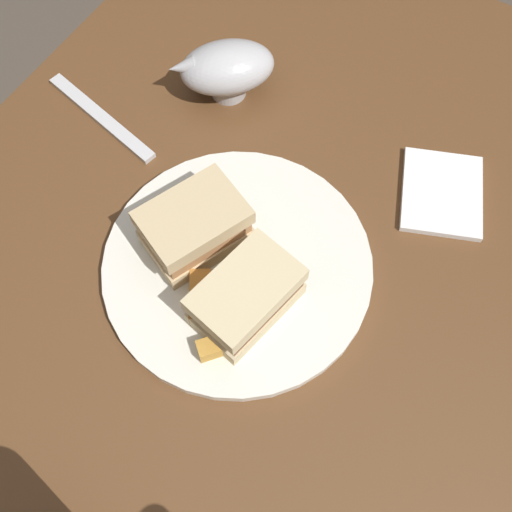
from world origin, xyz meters
The scene contains 12 objects.
ground_plane centered at (0.00, 0.00, 0.00)m, with size 6.00×6.00×0.00m, color #4C4238.
dining_table centered at (0.00, 0.00, 0.35)m, with size 1.02×0.81×0.70m, color brown.
plate centered at (-0.02, 0.03, 0.71)m, with size 0.29×0.29×0.01m, color silver.
sandwich_half_left centered at (-0.02, 0.09, 0.75)m, with size 0.12×0.11×0.06m.
sandwich_half_right centered at (-0.06, 0.00, 0.74)m, with size 0.12×0.09×0.06m.
potato_wedge_front centered at (-0.07, 0.01, 0.72)m, with size 0.04×0.02×0.02m, color #B77F33.
potato_wedge_middle centered at (-0.09, 0.01, 0.73)m, with size 0.04×0.02×0.02m, color #B77F33.
potato_wedge_back centered at (-0.08, 0.04, 0.73)m, with size 0.05×0.02×0.02m, color #AD702D.
potato_wedge_left_edge centered at (-0.11, 0.00, 0.73)m, with size 0.04×0.02×0.02m, color gold.
gravy_boat centered at (0.18, 0.17, 0.75)m, with size 0.13×0.13×0.07m.
napkin centered at (0.18, -0.12, 0.71)m, with size 0.11×0.09×0.01m, color white.
fork centered at (0.07, 0.28, 0.71)m, with size 0.18×0.02×0.01m, color silver.
Camera 1 is at (-0.25, -0.12, 1.30)m, focal length 42.42 mm.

